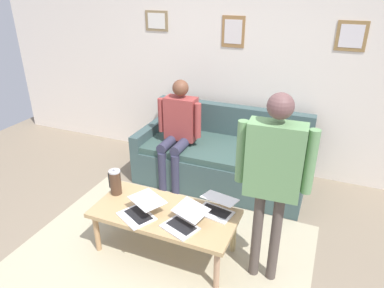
{
  "coord_description": "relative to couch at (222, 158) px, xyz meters",
  "views": [
    {
      "loc": [
        -1.25,
        2.07,
        2.3
      ],
      "look_at": [
        -0.01,
        -0.89,
        0.8
      ],
      "focal_mm": 32.71,
      "sensor_mm": 36.0,
      "label": 1
    }
  ],
  "objects": [
    {
      "name": "person_standing",
      "position": [
        -0.82,
        1.38,
        0.74
      ],
      "size": [
        0.57,
        0.2,
        1.62
      ],
      "color": "#4F453F",
      "rests_on": "ground_plane"
    },
    {
      "name": "laptop_left",
      "position": [
        0.25,
        1.55,
        0.18
      ],
      "size": [
        0.43,
        0.45,
        0.13
      ],
      "color": "silver",
      "rests_on": "coffee_table"
    },
    {
      "name": "ground_plane",
      "position": [
        0.11,
        1.62,
        -0.3
      ],
      "size": [
        7.68,
        7.68,
        0.0
      ],
      "primitive_type": "plane",
      "color": "#80705C"
    },
    {
      "name": "coffee_table",
      "position": [
        0.08,
        1.43,
        0.09
      ],
      "size": [
        1.29,
        0.6,
        0.44
      ],
      "color": "tan",
      "rests_on": "ground_plane"
    },
    {
      "name": "laptop_center",
      "position": [
        -0.35,
        1.25,
        0.17
      ],
      "size": [
        0.35,
        0.33,
        0.12
      ],
      "color": "silver",
      "rests_on": "coffee_table"
    },
    {
      "name": "laptop_right",
      "position": [
        -0.16,
        1.54,
        0.18
      ],
      "size": [
        0.39,
        0.42,
        0.14
      ],
      "color": "silver",
      "rests_on": "coffee_table"
    },
    {
      "name": "area_rug",
      "position": [
        0.08,
        1.53,
        -0.3
      ],
      "size": [
        2.61,
        2.01,
        0.01
      ],
      "primitive_type": "cube",
      "color": "tan",
      "rests_on": "ground_plane"
    },
    {
      "name": "person_seated",
      "position": [
        0.49,
        0.23,
        0.42
      ],
      "size": [
        0.55,
        0.51,
        1.28
      ],
      "color": "#313148",
      "rests_on": "ground_plane"
    },
    {
      "name": "french_press",
      "position": [
        0.64,
        1.34,
        0.26
      ],
      "size": [
        0.13,
        0.11,
        0.28
      ],
      "color": "#4C3323",
      "rests_on": "coffee_table"
    },
    {
      "name": "back_wall",
      "position": [
        0.11,
        -0.58,
        1.05
      ],
      "size": [
        7.04,
        0.11,
        2.7
      ],
      "color": "silver",
      "rests_on": "ground_plane"
    },
    {
      "name": "couch",
      "position": [
        0.0,
        0.0,
        0.0
      ],
      "size": [
        2.02,
        0.93,
        0.88
      ],
      "color": "#394F4F",
      "rests_on": "ground_plane"
    }
  ]
}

